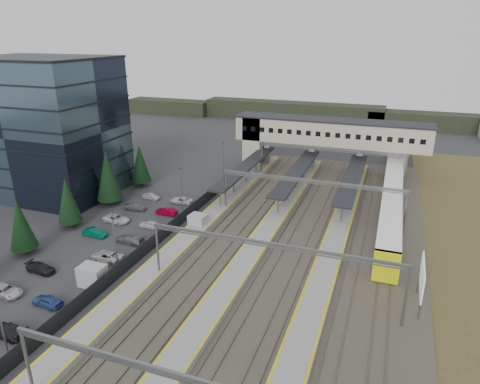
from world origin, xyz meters
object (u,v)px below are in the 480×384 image
at_px(train, 393,183).
at_px(relay_cabin_far, 198,222).
at_px(billboard, 422,278).
at_px(footbridge, 317,134).
at_px(relay_cabin_near, 93,275).
at_px(office_building, 45,127).

bearing_deg(train, relay_cabin_far, -136.98).
height_order(relay_cabin_far, billboard, billboard).
xyz_separation_m(relay_cabin_far, footbridge, (11.05, 35.99, 6.77)).
relative_size(train, billboard, 10.42).
relative_size(relay_cabin_near, train, 0.05).
distance_m(relay_cabin_far, footbridge, 38.25).
distance_m(relay_cabin_far, billboard, 32.55).
height_order(office_building, billboard, office_building).
bearing_deg(relay_cabin_near, relay_cabin_far, 74.29).
xyz_separation_m(footbridge, train, (16.30, -10.47, -5.72)).
bearing_deg(train, footbridge, 147.29).
relative_size(relay_cabin_near, billboard, 0.49).
distance_m(relay_cabin_far, train, 37.42).
bearing_deg(office_building, billboard, -13.89).
relative_size(office_building, billboard, 3.92).
xyz_separation_m(relay_cabin_far, train, (27.35, 25.52, 1.05)).
height_order(footbridge, billboard, footbridge).
height_order(train, billboard, billboard).
bearing_deg(footbridge, office_building, -145.53).
xyz_separation_m(relay_cabin_near, relay_cabin_far, (5.13, 18.23, -0.09)).
relative_size(office_building, train, 0.38).
xyz_separation_m(train, billboard, (3.62, -35.27, 1.37)).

